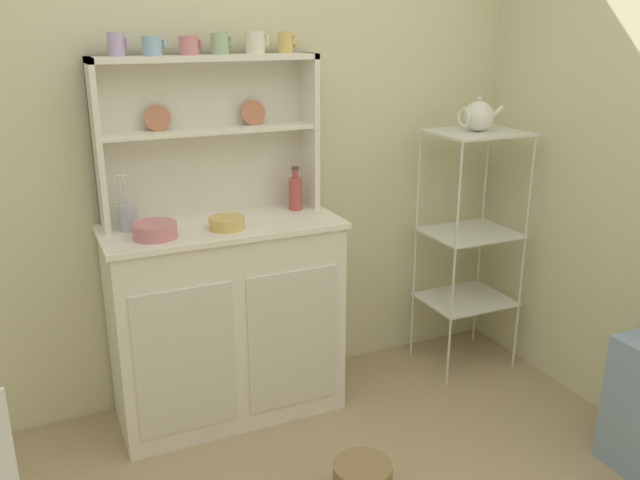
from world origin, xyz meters
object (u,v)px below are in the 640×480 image
(cup_lilac_0, at_px, (116,44))
(jam_bottle, at_px, (296,192))
(porcelain_teapot, at_px, (478,116))
(hutch_cabinet, at_px, (227,319))
(utensil_jar, at_px, (128,216))
(bowl_mixing_large, at_px, (155,230))
(hutch_shelf_unit, at_px, (207,124))
(bakers_rack, at_px, (471,222))

(cup_lilac_0, height_order, jam_bottle, cup_lilac_0)
(cup_lilac_0, relative_size, porcelain_teapot, 0.39)
(hutch_cabinet, distance_m, porcelain_teapot, 1.53)
(jam_bottle, distance_m, utensil_jar, 0.76)
(bowl_mixing_large, height_order, porcelain_teapot, porcelain_teapot)
(jam_bottle, relative_size, porcelain_teapot, 0.85)
(jam_bottle, bearing_deg, porcelain_teapot, -8.37)
(porcelain_teapot, bearing_deg, jam_bottle, 171.63)
(hutch_shelf_unit, distance_m, utensil_jar, 0.52)
(cup_lilac_0, relative_size, jam_bottle, 0.45)
(hutch_shelf_unit, bearing_deg, cup_lilac_0, -173.36)
(bakers_rack, bearing_deg, porcelain_teapot, 180.00)
(utensil_jar, relative_size, porcelain_teapot, 1.03)
(porcelain_teapot, bearing_deg, cup_lilac_0, 174.11)
(bakers_rack, distance_m, porcelain_teapot, 0.53)
(bakers_rack, height_order, porcelain_teapot, porcelain_teapot)
(hutch_cabinet, relative_size, bowl_mixing_large, 5.78)
(hutch_cabinet, xyz_separation_m, hutch_shelf_unit, (-0.00, 0.16, 0.85))
(hutch_shelf_unit, bearing_deg, utensil_jar, -167.15)
(cup_lilac_0, relative_size, bowl_mixing_large, 0.51)
(hutch_shelf_unit, relative_size, bowl_mixing_large, 5.39)
(hutch_shelf_unit, xyz_separation_m, utensil_jar, (-0.38, -0.09, -0.35))
(hutch_cabinet, relative_size, cup_lilac_0, 11.29)
(bakers_rack, distance_m, utensil_jar, 1.67)
(bowl_mixing_large, bearing_deg, porcelain_teapot, 0.99)
(hutch_cabinet, bearing_deg, hutch_shelf_unit, 90.00)
(hutch_cabinet, distance_m, bowl_mixing_large, 0.57)
(hutch_cabinet, xyz_separation_m, utensil_jar, (-0.38, 0.08, 0.51))
(bakers_rack, xyz_separation_m, bowl_mixing_large, (-1.58, -0.03, 0.17))
(bakers_rack, distance_m, bowl_mixing_large, 1.59)
(hutch_shelf_unit, relative_size, jam_bottle, 4.75)
(hutch_cabinet, height_order, porcelain_teapot, porcelain_teapot)
(cup_lilac_0, bearing_deg, utensil_jar, -117.70)
(bakers_rack, xyz_separation_m, utensil_jar, (-1.66, 0.12, 0.20))
(bowl_mixing_large, xyz_separation_m, utensil_jar, (-0.08, 0.15, 0.03))
(hutch_shelf_unit, distance_m, bowl_mixing_large, 0.53)
(bowl_mixing_large, height_order, jam_bottle, jam_bottle)
(hutch_shelf_unit, xyz_separation_m, bowl_mixing_large, (-0.30, -0.24, -0.38))
(hutch_shelf_unit, distance_m, porcelain_teapot, 1.29)
(hutch_shelf_unit, bearing_deg, jam_bottle, -11.55)
(hutch_shelf_unit, height_order, jam_bottle, hutch_shelf_unit)
(utensil_jar, bearing_deg, porcelain_teapot, -4.26)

